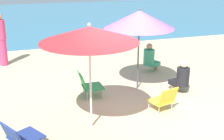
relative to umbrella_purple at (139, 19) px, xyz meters
name	(u,v)px	position (x,y,z in m)	size (l,w,h in m)	color
ground_plane	(134,108)	(-0.52, -1.05, -1.78)	(40.00, 40.00, 0.00)	#CCB789
sea_water	(52,17)	(-0.52, 12.86, -1.77)	(40.00, 16.00, 0.01)	teal
umbrella_purple	(139,19)	(0.00, 0.00, 0.00)	(1.72, 1.72, 2.05)	#4C4C51
umbrella_red	(89,34)	(-1.63, -1.56, 0.06)	(1.80, 1.80, 2.04)	silver
beach_chair_a	(88,84)	(-1.33, -0.13, -1.46)	(0.56, 0.51, 0.61)	#33934C
beach_chair_b	(21,136)	(-2.96, -1.97, -1.50)	(0.73, 0.71, 0.54)	navy
beach_chair_c	(164,99)	(0.03, -1.39, -1.50)	(0.58, 0.61, 0.57)	gold
person_a	(1,40)	(-3.30, 3.14, -0.95)	(0.30, 0.30, 1.65)	#DB3866
person_b	(150,58)	(0.85, 1.07, -1.35)	(0.56, 0.46, 0.88)	#389970
person_c	(181,77)	(0.91, -0.61, -1.36)	(0.37, 0.55, 0.86)	black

